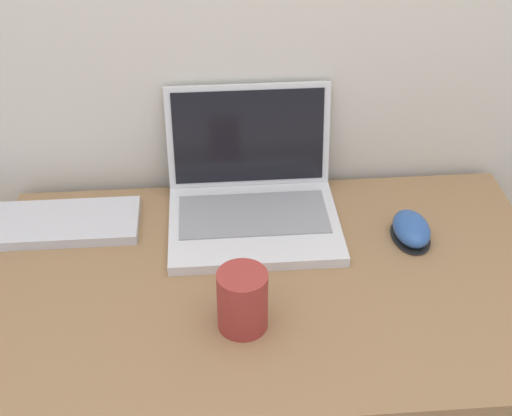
% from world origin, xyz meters
% --- Properties ---
extents(desk, '(1.00, 0.61, 0.76)m').
position_xyz_m(desk, '(0.00, 0.30, 0.38)').
color(desk, '#936D47').
rests_on(desk, ground_plane).
extents(laptop, '(0.33, 0.30, 0.23)m').
position_xyz_m(laptop, '(-0.03, 0.50, 0.81)').
color(laptop, silver).
rests_on(laptop, desk).
extents(drink_cup, '(0.08, 0.08, 0.11)m').
position_xyz_m(drink_cup, '(-0.06, 0.20, 0.82)').
color(drink_cup, '#9E332D').
rests_on(drink_cup, desk).
extents(computer_mouse, '(0.07, 0.11, 0.04)m').
position_xyz_m(computer_mouse, '(0.27, 0.40, 0.78)').
color(computer_mouse, black).
rests_on(computer_mouse, desk).
extents(external_keyboard, '(0.37, 0.13, 0.02)m').
position_xyz_m(external_keyboard, '(-0.43, 0.49, 0.77)').
color(external_keyboard, silver).
rests_on(external_keyboard, desk).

